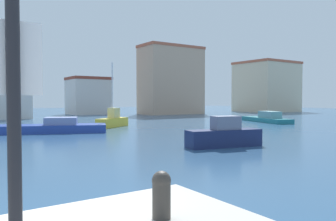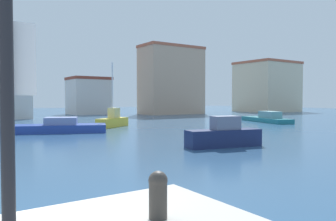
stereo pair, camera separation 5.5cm
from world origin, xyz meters
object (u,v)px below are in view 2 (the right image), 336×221
object	(u,v)px
motorboat_blue_far_right	(54,127)
motorboat_navy_behind_lamppost	(224,135)
mooring_bollard	(158,193)
motorboat_teal_near_pier	(267,118)
sailboat_yellow_far_left	(113,120)

from	to	relation	value
motorboat_blue_far_right	motorboat_navy_behind_lamppost	bearing A→B (deg)	-66.92
mooring_bollard	motorboat_teal_near_pier	xyz separation A→B (m)	(29.18, 22.23, -1.00)
mooring_bollard	motorboat_teal_near_pier	world-z (taller)	mooring_bollard
motorboat_blue_far_right	motorboat_teal_near_pier	world-z (taller)	motorboat_teal_near_pier
motorboat_navy_behind_lamppost	motorboat_teal_near_pier	distance (m)	22.11
mooring_bollard	motorboat_teal_near_pier	bearing A→B (deg)	37.30
motorboat_blue_far_right	mooring_bollard	bearing A→B (deg)	-101.73
sailboat_yellow_far_left	motorboat_navy_behind_lamppost	world-z (taller)	sailboat_yellow_far_left
mooring_bollard	sailboat_yellow_far_left	distance (m)	28.40
mooring_bollard	sailboat_yellow_far_left	world-z (taller)	sailboat_yellow_far_left
motorboat_navy_behind_lamppost	motorboat_teal_near_pier	bearing A→B (deg)	33.46
motorboat_navy_behind_lamppost	mooring_bollard	bearing A→B (deg)	-136.90
sailboat_yellow_far_left	motorboat_navy_behind_lamppost	size ratio (longest dim) A/B	1.38
mooring_bollard	motorboat_navy_behind_lamppost	distance (m)	14.72
mooring_bollard	motorboat_navy_behind_lamppost	size ratio (longest dim) A/B	0.14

